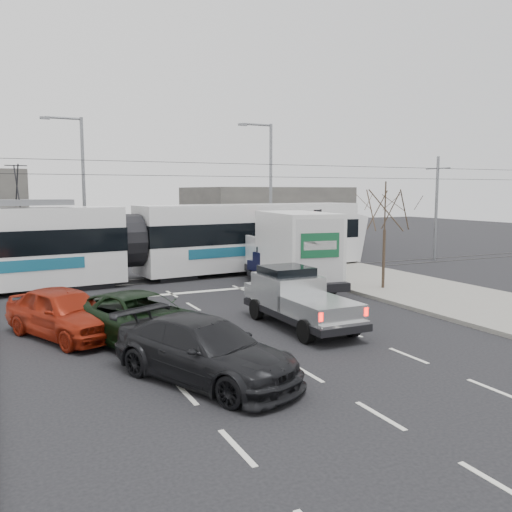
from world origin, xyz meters
name	(u,v)px	position (x,y,z in m)	size (l,w,h in m)	color
ground	(263,318)	(0.00, 0.00, 0.00)	(120.00, 120.00, 0.00)	black
sidewalk_right	(444,296)	(9.00, 0.00, 0.07)	(6.00, 60.00, 0.15)	gray
rails	(181,279)	(0.00, 10.00, 0.01)	(60.00, 1.60, 0.03)	#33302D
building_right	(264,217)	(12.00, 24.00, 2.50)	(12.00, 10.00, 5.00)	slate
bare_tree	(385,211)	(7.60, 2.50, 3.79)	(2.40, 2.40, 5.00)	#47382B
traffic_signal	(318,229)	(6.47, 6.50, 2.74)	(0.44, 0.44, 3.60)	black
street_lamp_near	(268,185)	(7.31, 14.00, 5.11)	(2.38, 0.25, 9.00)	slate
street_lamp_far	(80,184)	(-4.19, 16.00, 5.11)	(2.38, 0.25, 9.00)	slate
catenary	(179,207)	(0.00, 10.00, 3.88)	(60.00, 0.20, 7.00)	black
tram	(128,242)	(-2.73, 10.13, 2.08)	(28.86, 5.86, 5.86)	white
silver_pickup	(296,297)	(0.56, -1.49, 1.00)	(2.02, 5.53, 2.00)	black
box_truck	(292,251)	(4.04, 4.95, 1.83)	(3.51, 7.70, 3.71)	black
navy_pickup	(283,268)	(3.85, 5.55, 0.95)	(2.32, 4.75, 1.92)	black
green_car	(140,319)	(-4.95, -1.43, 0.78)	(2.60, 5.63, 1.57)	black
red_car	(64,312)	(-6.98, 0.33, 0.83)	(1.95, 4.85, 1.65)	maroon
dark_car	(205,350)	(-4.28, -5.39, 0.78)	(2.18, 5.36, 1.56)	black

